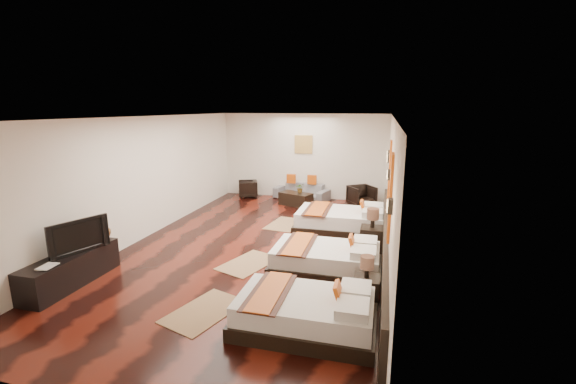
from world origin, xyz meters
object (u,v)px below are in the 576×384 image
(sofa, at_px, (301,191))
(nightstand_b, at_px, (372,236))
(tv, at_px, (76,235))
(armchair_left, at_px, (248,189))
(bed_near, at_px, (307,312))
(table_plant, at_px, (300,188))
(armchair_right, at_px, (362,196))
(coffee_table, at_px, (296,199))
(bed_mid, at_px, (327,259))
(figurine, at_px, (101,230))
(nightstand_a, at_px, (366,287))
(book, at_px, (41,266))
(bed_far, at_px, (342,221))
(tv_console, at_px, (71,269))

(sofa, bearing_deg, nightstand_b, -43.85)
(tv, relative_size, armchair_left, 1.63)
(bed_near, xyz_separation_m, table_plant, (-1.57, 6.59, 0.30))
(armchair_right, xyz_separation_m, coffee_table, (-2.00, -0.37, -0.13))
(bed_mid, bearing_deg, tv, -161.07)
(armchair_left, bearing_deg, figurine, -28.45)
(tv, distance_m, table_plant, 6.66)
(armchair_right, height_order, coffee_table, armchair_right)
(bed_mid, height_order, nightstand_a, nightstand_a)
(bed_mid, height_order, coffee_table, bed_mid)
(bed_mid, distance_m, tv, 4.42)
(tv, distance_m, book, 0.75)
(bed_near, xyz_separation_m, nightstand_b, (0.75, 3.18, 0.08))
(nightstand_b, height_order, coffee_table, nightstand_b)
(bed_far, distance_m, armchair_left, 4.59)
(bed_mid, distance_m, armchair_left, 6.38)
(nightstand_a, height_order, figurine, figurine)
(armchair_left, relative_size, coffee_table, 0.63)
(tv_console, bearing_deg, sofa, 70.36)
(tv_console, distance_m, figurine, 0.90)
(book, bearing_deg, sofa, 71.69)
(nightstand_b, height_order, figurine, nightstand_b)
(tv_console, relative_size, armchair_left, 2.87)
(bed_near, relative_size, figurine, 5.48)
(bed_far, relative_size, figurine, 6.24)
(book, distance_m, table_plant, 7.32)
(book, distance_m, coffee_table, 7.21)
(book, bearing_deg, bed_far, 47.01)
(tv, bearing_deg, bed_far, -27.52)
(bed_far, relative_size, sofa, 1.20)
(nightstand_a, relative_size, table_plant, 2.68)
(bed_near, distance_m, tv_console, 4.21)
(bed_near, height_order, nightstand_b, nightstand_b)
(bed_mid, distance_m, book, 4.71)
(armchair_right, bearing_deg, figurine, -163.36)
(bed_near, xyz_separation_m, bed_mid, (0.00, 1.88, 0.01))
(tv_console, bearing_deg, bed_near, -4.31)
(bed_mid, bearing_deg, armchair_right, 86.52)
(tv_console, bearing_deg, figurine, 90.00)
(bed_mid, height_order, armchair_left, bed_mid)
(armchair_left, bearing_deg, book, -27.34)
(nightstand_a, relative_size, tv, 0.77)
(bed_near, bearing_deg, table_plant, 103.37)
(bed_mid, relative_size, nightstand_b, 2.13)
(sofa, bearing_deg, table_plant, -64.89)
(bed_near, distance_m, figurine, 4.36)
(table_plant, bearing_deg, coffee_table, -147.19)
(bed_near, distance_m, table_plant, 6.78)
(tv_console, xyz_separation_m, coffee_table, (2.50, 6.20, -0.08))
(bed_near, relative_size, bed_far, 0.88)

